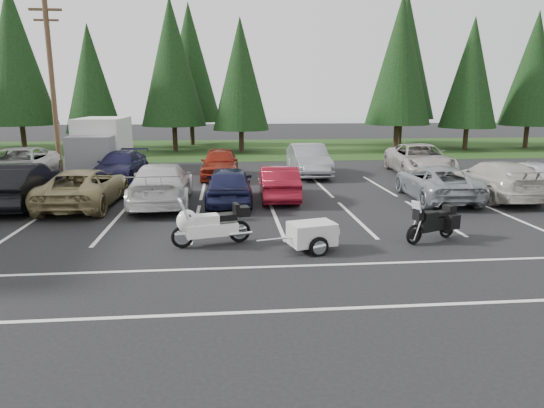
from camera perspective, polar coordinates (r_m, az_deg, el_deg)
The scene contains 31 objects.
ground at distance 15.23m, azimuth -0.92°, elevation -2.93°, with size 120.00×120.00×0.00m, color black.
grass_strip at distance 38.86m, azimuth -3.72°, elevation 6.52°, with size 80.00×16.00×0.01m, color #1C3912.
lake_water at distance 69.94m, azimuth -1.19°, elevation 9.21°, with size 70.00×50.00×0.02m, color slate.
utility_pole at distance 28.08m, azimuth -24.44°, elevation 12.75°, with size 1.60×0.26×9.00m.
box_truck at distance 28.11m, azimuth -19.63°, elevation 6.49°, with size 2.40×5.60×2.90m, color silver, non-canonical shape.
stall_markings at distance 17.16m, azimuth -1.45°, elevation -1.14°, with size 32.00×16.00×0.01m, color silver.
conifer_2 at distance 40.38m, azimuth -28.04°, elevation 15.23°, with size 5.10×5.10×11.89m.
conifer_3 at distance 37.25m, azimuth -20.56°, elevation 13.63°, with size 3.87×3.87×9.02m.
conifer_4 at distance 37.81m, azimuth -11.71°, elevation 16.04°, with size 4.80×4.80×11.17m.
conifer_5 at distance 36.29m, azimuth -3.72°, elevation 14.99°, with size 4.14×4.14×9.63m.
conifer_6 at distance 39.10m, azimuth 14.84°, elevation 16.03°, with size 4.93×4.93×11.48m.
conifer_7 at distance 40.96m, azimuth 22.38°, elevation 14.08°, with size 4.27×4.27×9.94m.
conifer_8 at distance 44.42m, azimuth 28.41°, elevation 13.81°, with size 4.53×4.53×10.56m.
conifer_back_b at distance 42.32m, azimuth -9.64°, elevation 16.04°, with size 4.97×4.97×11.58m.
conifer_back_c at distance 44.25m, azimuth 15.27°, elevation 16.57°, with size 5.50×5.50×12.81m.
car_near_1 at distance 20.45m, azimuth -27.55°, elevation 2.01°, with size 1.76×5.04×1.66m, color black.
car_near_2 at distance 19.51m, azimuth -21.22°, elevation 1.82°, with size 2.39×5.19×1.44m, color olive.
car_near_3 at distance 19.04m, azimuth -12.85°, elevation 2.33°, with size 2.22×5.45×1.58m, color silver.
car_near_4 at distance 18.73m, azimuth -5.07°, elevation 2.28°, with size 1.75×4.36×1.49m, color #181B3C.
car_near_5 at distance 19.48m, azimuth 0.77°, elevation 2.55°, with size 1.44×4.14×1.36m, color maroon.
car_near_6 at distance 20.54m, azimuth 18.77°, elevation 2.42°, with size 2.29×4.97×1.38m, color gray.
car_near_7 at distance 21.74m, azimuth 24.81°, elevation 2.63°, with size 2.12×5.22×1.51m, color beige.
car_near_8 at distance 23.25m, azimuth 28.02°, elevation 2.84°, with size 1.74×4.32×1.47m, color silver.
car_far_0 at distance 26.60m, azimuth -27.64°, elevation 4.10°, with size 2.70×5.86×1.63m, color silver.
car_far_1 at distance 25.29m, azimuth -17.40°, elevation 4.31°, with size 1.94×4.77×1.38m, color #19173B.
car_far_2 at distance 24.74m, azimuth -6.14°, elevation 4.81°, with size 1.80×4.48×1.53m, color maroon.
car_far_3 at distance 25.54m, azimuth 4.32°, elevation 5.19°, with size 1.71×4.91×1.62m, color gray.
car_far_4 at distance 26.81m, azimuth 17.00°, elevation 5.02°, with size 2.68×5.81×1.62m, color #ACA59E.
touring_motorcycle at distance 13.51m, azimuth -7.15°, elevation -2.03°, with size 2.48×0.76×1.37m, color white, non-canonical shape.
cargo_trailer at distance 13.03m, azimuth 4.71°, elevation -3.84°, with size 1.72×0.97×0.80m, color silver, non-canonical shape.
adventure_motorcycle at distance 14.52m, azimuth 18.28°, elevation -1.76°, with size 2.08×0.72×1.27m, color black, non-canonical shape.
Camera 1 is at (-1.14, -14.64, 4.06)m, focal length 32.00 mm.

